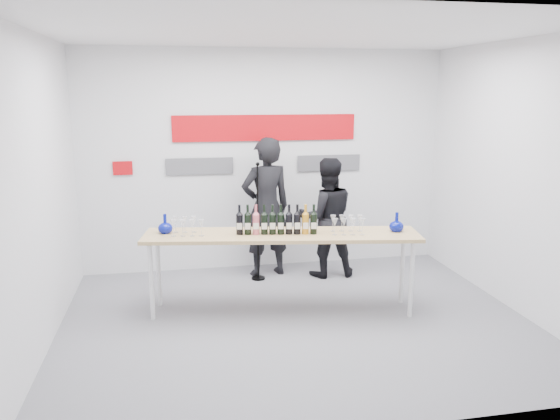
% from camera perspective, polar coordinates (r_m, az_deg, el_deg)
% --- Properties ---
extents(ground, '(5.00, 5.00, 0.00)m').
position_cam_1_polar(ground, '(6.04, 1.73, -11.53)').
color(ground, slate).
rests_on(ground, ground).
extents(back_wall, '(5.00, 0.04, 3.00)m').
position_cam_1_polar(back_wall, '(7.54, -1.54, 5.19)').
color(back_wall, silver).
rests_on(back_wall, ground).
extents(signage, '(3.38, 0.02, 0.79)m').
position_cam_1_polar(signage, '(7.47, -1.94, 7.48)').
color(signage, '#BC080F').
rests_on(signage, back_wall).
extents(tasting_table, '(3.08, 1.08, 0.91)m').
position_cam_1_polar(tasting_table, '(6.02, 0.18, -3.09)').
color(tasting_table, tan).
rests_on(tasting_table, ground).
extents(wine_bottles, '(0.89, 0.22, 0.33)m').
position_cam_1_polar(wine_bottles, '(5.94, -0.35, -0.99)').
color(wine_bottles, black).
rests_on(wine_bottles, tasting_table).
extents(decanter_left, '(0.16, 0.16, 0.21)m').
position_cam_1_polar(decanter_left, '(6.13, -11.92, -1.39)').
color(decanter_left, '#071182').
rests_on(decanter_left, tasting_table).
extents(decanter_right, '(0.16, 0.16, 0.21)m').
position_cam_1_polar(decanter_right, '(6.21, 12.09, -1.22)').
color(decanter_right, '#071182').
rests_on(decanter_right, tasting_table).
extents(glasses_left, '(0.36, 0.27, 0.18)m').
position_cam_1_polar(glasses_left, '(6.03, -9.78, -1.69)').
color(glasses_left, silver).
rests_on(glasses_left, tasting_table).
extents(glasses_right, '(0.39, 0.27, 0.18)m').
position_cam_1_polar(glasses_right, '(6.05, 7.06, -1.55)').
color(glasses_right, silver).
rests_on(glasses_right, tasting_table).
extents(presenter_left, '(0.76, 0.58, 1.86)m').
position_cam_1_polar(presenter_left, '(7.22, -1.47, 0.26)').
color(presenter_left, black).
rests_on(presenter_left, ground).
extents(presenter_right, '(0.79, 0.62, 1.59)m').
position_cam_1_polar(presenter_right, '(7.26, 4.87, -0.79)').
color(presenter_right, black).
rests_on(presenter_right, ground).
extents(mic_stand, '(0.18, 0.18, 1.56)m').
position_cam_1_polar(mic_stand, '(7.15, -2.31, -3.61)').
color(mic_stand, black).
rests_on(mic_stand, ground).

